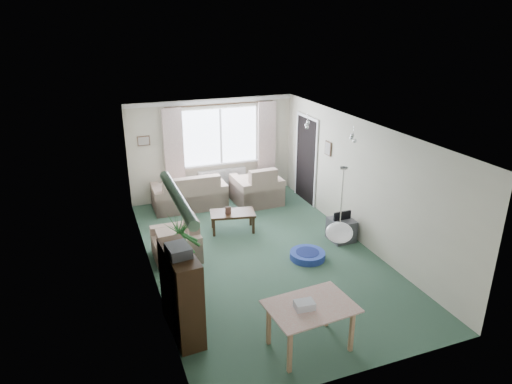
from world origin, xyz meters
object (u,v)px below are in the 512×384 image
object	(u,v)px
armchair_left	(176,239)
tv_cube	(341,230)
sofa	(189,190)
armchair_corner	(256,184)
houseplant	(182,259)
dining_table	(310,327)
coffee_table	(233,221)
pet_bed	(307,255)
bookshelf	(181,293)

from	to	relation	value
armchair_left	tv_cube	size ratio (longest dim) A/B	1.76
sofa	armchair_corner	world-z (taller)	armchair_corner
houseplant	dining_table	xyz separation A→B (m)	(1.31, -1.72, -0.39)
armchair_left	armchair_corner	bearing A→B (deg)	130.17
sofa	coffee_table	bearing A→B (deg)	110.07
tv_cube	pet_bed	size ratio (longest dim) A/B	0.75
armchair_corner	bookshelf	xyz separation A→B (m)	(-2.67, -4.13, 0.17)
houseplant	armchair_left	bearing A→B (deg)	83.70
armchair_left	bookshelf	xyz separation A→B (m)	(-0.34, -2.15, 0.25)
sofa	pet_bed	bearing A→B (deg)	115.57
armchair_corner	armchair_left	size ratio (longest dim) A/B	1.22
bookshelf	pet_bed	world-z (taller)	bookshelf
bookshelf	tv_cube	bearing A→B (deg)	21.21
armchair_left	houseplant	xyz separation A→B (m)	(-0.15, -1.36, 0.33)
tv_cube	pet_bed	distance (m)	1.07
sofa	tv_cube	size ratio (longest dim) A/B	3.42
armchair_corner	coffee_table	world-z (taller)	armchair_corner
sofa	bookshelf	bearing A→B (deg)	76.69
armchair_left	pet_bed	bearing A→B (deg)	67.75
coffee_table	dining_table	distance (m)	3.79
armchair_left	coffee_table	bearing A→B (deg)	118.00
sofa	bookshelf	distance (m)	4.57
sofa	dining_table	size ratio (longest dim) A/B	1.62
armchair_left	bookshelf	bearing A→B (deg)	-9.29
bookshelf	dining_table	size ratio (longest dim) A/B	1.23
bookshelf	pet_bed	size ratio (longest dim) A/B	1.96
armchair_corner	houseplant	xyz separation A→B (m)	(-2.48, -3.35, 0.25)
dining_table	pet_bed	xyz separation A→B (m)	(1.07, 2.17, -0.26)
tv_cube	pet_bed	bearing A→B (deg)	-156.75
tv_cube	bookshelf	bearing A→B (deg)	-155.97
armchair_left	coffee_table	distance (m)	1.51
coffee_table	tv_cube	distance (m)	2.21
dining_table	sofa	bearing A→B (deg)	94.21
armchair_left	tv_cube	world-z (taller)	armchair_left
houseplant	sofa	bearing A→B (deg)	75.79
armchair_left	pet_bed	distance (m)	2.43
tv_cube	armchair_corner	bearing A→B (deg)	108.12
sofa	armchair_left	size ratio (longest dim) A/B	1.95
armchair_corner	pet_bed	distance (m)	2.92
dining_table	bookshelf	bearing A→B (deg)	148.36
sofa	armchair_corner	xyz separation A→B (m)	(1.56, -0.29, 0.05)
coffee_table	pet_bed	xyz separation A→B (m)	(0.92, -1.61, -0.14)
sofa	coffee_table	distance (m)	1.67
armchair_corner	houseplant	size ratio (longest dim) A/B	0.73
bookshelf	houseplant	distance (m)	0.81
armchair_corner	armchair_left	bearing A→B (deg)	38.39
armchair_corner	pet_bed	world-z (taller)	armchair_corner
armchair_corner	tv_cube	bearing A→B (deg)	107.54
sofa	pet_bed	distance (m)	3.52
houseplant	coffee_table	bearing A→B (deg)	54.64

